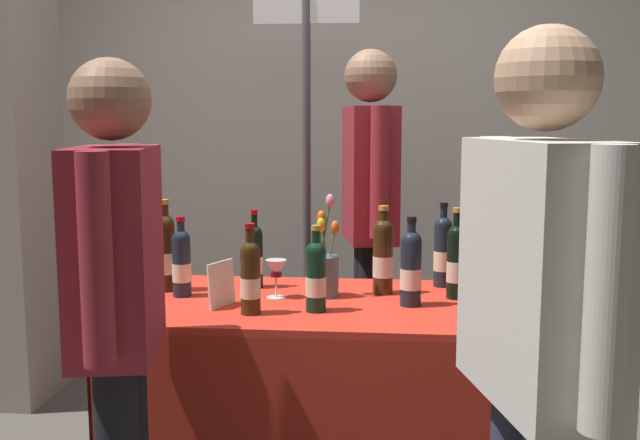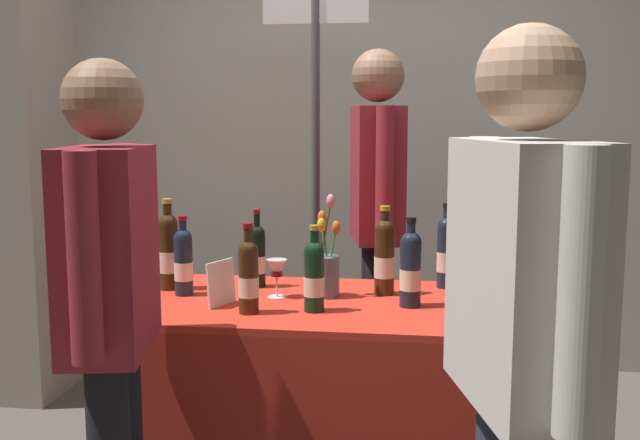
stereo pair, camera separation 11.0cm
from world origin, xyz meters
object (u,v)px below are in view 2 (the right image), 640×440
object	(u,v)px
tasting_table	(320,365)
display_bottle_0	(458,261)
vendor_presenter	(377,201)
booth_signpost	(316,154)
wine_glass_near_vendor	(277,270)
featured_wine_bottle	(491,274)
concrete_pillar	(6,122)
taster_foreground_right	(110,294)
flower_vase	(326,269)

from	to	relation	value
tasting_table	display_bottle_0	world-z (taller)	display_bottle_0
vendor_presenter	booth_signpost	world-z (taller)	booth_signpost
tasting_table	booth_signpost	xyz separation A→B (m)	(-0.17, 1.09, 0.73)
wine_glass_near_vendor	booth_signpost	xyz separation A→B (m)	(-0.01, 1.06, 0.38)
featured_wine_bottle	vendor_presenter	size ratio (longest dim) A/B	0.18
concrete_pillar	wine_glass_near_vendor	xyz separation A→B (m)	(1.60, -0.93, -0.54)
taster_foreground_right	display_bottle_0	bearing A→B (deg)	-62.22
featured_wine_bottle	display_bottle_0	world-z (taller)	display_bottle_0
flower_vase	vendor_presenter	bearing A→B (deg)	79.16
display_bottle_0	taster_foreground_right	size ratio (longest dim) A/B	0.21
tasting_table	flower_vase	xyz separation A→B (m)	(0.01, 0.07, 0.35)
featured_wine_bottle	tasting_table	bearing A→B (deg)	170.06
vendor_presenter	tasting_table	bearing A→B (deg)	-22.00
display_bottle_0	wine_glass_near_vendor	xyz separation A→B (m)	(-0.67, -0.06, -0.04)
flower_vase	booth_signpost	xyz separation A→B (m)	(-0.19, 1.03, 0.38)
concrete_pillar	booth_signpost	bearing A→B (deg)	4.94
tasting_table	display_bottle_0	xyz separation A→B (m)	(0.50, 0.09, 0.39)
tasting_table	taster_foreground_right	size ratio (longest dim) A/B	0.91
wine_glass_near_vendor	booth_signpost	bearing A→B (deg)	90.36
flower_vase	display_bottle_0	bearing A→B (deg)	2.56
taster_foreground_right	booth_signpost	distance (m)	1.85
display_bottle_0	vendor_presenter	distance (m)	0.81
vendor_presenter	taster_foreground_right	distance (m)	1.65
featured_wine_bottle	booth_signpost	size ratio (longest dim) A/B	0.16
flower_vase	vendor_presenter	world-z (taller)	vendor_presenter
tasting_table	booth_signpost	world-z (taller)	booth_signpost
flower_vase	taster_foreground_right	size ratio (longest dim) A/B	0.24
display_bottle_0	taster_foreground_right	distance (m)	1.27
display_bottle_0	wine_glass_near_vendor	bearing A→B (deg)	-174.99
featured_wine_bottle	flower_vase	xyz separation A→B (m)	(-0.59, 0.17, -0.04)
concrete_pillar	featured_wine_bottle	distance (m)	2.64
vendor_presenter	booth_signpost	xyz separation A→B (m)	(-0.33, 0.28, 0.20)
display_bottle_0	vendor_presenter	bearing A→B (deg)	115.42
wine_glass_near_vendor	taster_foreground_right	world-z (taller)	taster_foreground_right
tasting_table	taster_foreground_right	distance (m)	0.96
display_bottle_0	vendor_presenter	world-z (taller)	vendor_presenter
concrete_pillar	vendor_presenter	world-z (taller)	concrete_pillar
tasting_table	booth_signpost	size ratio (longest dim) A/B	0.70
flower_vase	taster_foreground_right	distance (m)	0.93
vendor_presenter	featured_wine_bottle	bearing A→B (deg)	14.76
featured_wine_bottle	taster_foreground_right	distance (m)	1.25
wine_glass_near_vendor	vendor_presenter	distance (m)	0.87
concrete_pillar	tasting_table	bearing A→B (deg)	-28.42
display_bottle_0	vendor_presenter	size ratio (longest dim) A/B	0.19
concrete_pillar	featured_wine_bottle	bearing A→B (deg)	-24.14
concrete_pillar	featured_wine_bottle	size ratio (longest dim) A/B	8.77
wine_glass_near_vendor	concrete_pillar	bearing A→B (deg)	149.94
concrete_pillar	flower_vase	distance (m)	2.06
vendor_presenter	taster_foreground_right	bearing A→B (deg)	-34.49
tasting_table	wine_glass_near_vendor	world-z (taller)	wine_glass_near_vendor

